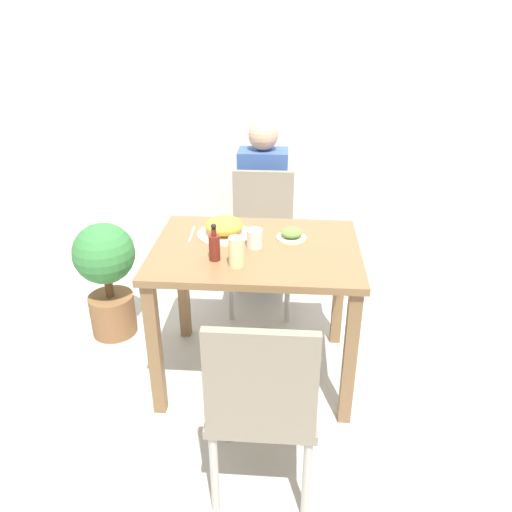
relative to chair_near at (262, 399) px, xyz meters
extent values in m
plane|color=#B7B2A8|center=(-0.08, 0.77, -0.51)|extent=(16.00, 16.00, 0.00)
cube|color=beige|center=(-0.08, 2.32, 0.79)|extent=(8.00, 0.05, 2.60)
cube|color=olive|center=(-0.08, 0.77, 0.25)|extent=(1.02, 0.76, 0.04)
cube|color=olive|center=(-0.54, 0.44, -0.13)|extent=(0.06, 0.06, 0.74)
cube|color=olive|center=(0.38, 0.44, -0.13)|extent=(0.06, 0.06, 0.74)
cube|color=olive|center=(-0.54, 1.10, -0.13)|extent=(0.06, 0.06, 0.74)
cube|color=olive|center=(0.38, 1.10, -0.13)|extent=(0.06, 0.06, 0.74)
cube|color=gray|center=(0.00, 0.08, -0.07)|extent=(0.42, 0.42, 0.04)
cube|color=gray|center=(0.00, -0.11, 0.17)|extent=(0.40, 0.04, 0.44)
cylinder|color=#B7B2A8|center=(0.18, 0.26, -0.30)|extent=(0.03, 0.03, 0.41)
cylinder|color=#B7B2A8|center=(-0.18, 0.26, -0.30)|extent=(0.03, 0.03, 0.41)
cylinder|color=#B7B2A8|center=(0.18, -0.10, -0.30)|extent=(0.03, 0.03, 0.41)
cylinder|color=#B7B2A8|center=(-0.18, -0.10, -0.30)|extent=(0.03, 0.03, 0.41)
cube|color=gray|center=(-0.10, 1.47, -0.07)|extent=(0.42, 0.42, 0.04)
cube|color=gray|center=(-0.10, 1.66, 0.17)|extent=(0.40, 0.04, 0.44)
cylinder|color=#B7B2A8|center=(-0.28, 1.29, -0.30)|extent=(0.03, 0.03, 0.41)
cylinder|color=#B7B2A8|center=(0.08, 1.29, -0.30)|extent=(0.03, 0.03, 0.41)
cylinder|color=#B7B2A8|center=(-0.28, 1.65, -0.30)|extent=(0.03, 0.03, 0.41)
cylinder|color=#B7B2A8|center=(0.08, 1.65, -0.30)|extent=(0.03, 0.03, 0.41)
cylinder|color=beige|center=(-0.25, 0.90, 0.28)|extent=(0.28, 0.28, 0.01)
ellipsoid|color=gold|center=(-0.25, 0.90, 0.33)|extent=(0.20, 0.20, 0.08)
cylinder|color=beige|center=(0.09, 0.88, 0.28)|extent=(0.15, 0.15, 0.01)
ellipsoid|color=olive|center=(0.09, 0.88, 0.31)|extent=(0.11, 0.11, 0.05)
cylinder|color=silver|center=(-0.09, 0.77, 0.32)|extent=(0.08, 0.08, 0.09)
cylinder|color=beige|center=(-0.15, 0.56, 0.34)|extent=(0.07, 0.07, 0.14)
cylinder|color=maroon|center=(-0.26, 0.62, 0.33)|extent=(0.05, 0.05, 0.12)
cylinder|color=maroon|center=(-0.26, 0.62, 0.41)|extent=(0.02, 0.02, 0.03)
sphere|color=black|center=(-0.26, 0.62, 0.44)|extent=(0.03, 0.03, 0.03)
cube|color=silver|center=(-0.42, 0.90, 0.27)|extent=(0.02, 0.20, 0.00)
cube|color=silver|center=(-0.08, 0.90, 0.27)|extent=(0.04, 0.19, 0.00)
cylinder|color=brown|center=(-1.00, 1.09, -0.37)|extent=(0.27, 0.27, 0.26)
cylinder|color=brown|center=(-1.00, 1.09, -0.19)|extent=(0.05, 0.05, 0.11)
sphere|color=#387F3D|center=(-1.00, 1.09, 0.04)|extent=(0.36, 0.36, 0.36)
cube|color=#2D3347|center=(-0.11, 1.89, -0.28)|extent=(0.28, 0.20, 0.45)
cube|color=#385699|center=(-0.11, 1.89, 0.20)|extent=(0.34, 0.22, 0.52)
sphere|color=tan|center=(-0.11, 1.89, 0.56)|extent=(0.20, 0.20, 0.20)
camera|label=1|loc=(0.08, -1.45, 1.33)|focal=35.00mm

